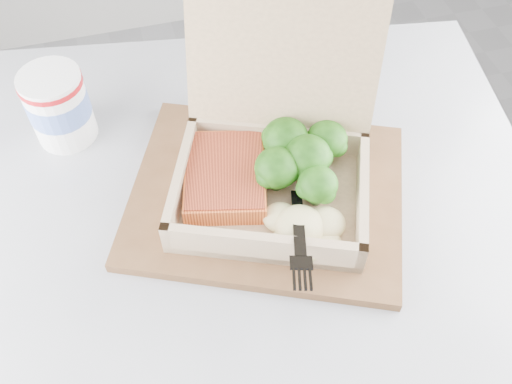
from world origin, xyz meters
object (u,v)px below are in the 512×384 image
object	(u,v)px
cafe_table	(245,311)
serving_tray	(266,194)
takeout_container	(274,150)
paper_cup	(58,105)

from	to	relation	value
cafe_table	serving_tray	xyz separation A→B (m)	(0.04, 0.05, 0.19)
serving_tray	cafe_table	bearing A→B (deg)	-129.55
serving_tray	takeout_container	size ratio (longest dim) A/B	1.13
cafe_table	takeout_container	xyz separation A→B (m)	(0.06, 0.07, 0.24)
takeout_container	paper_cup	size ratio (longest dim) A/B	2.86
serving_tray	paper_cup	world-z (taller)	paper_cup
serving_tray	takeout_container	xyz separation A→B (m)	(0.01, 0.02, 0.06)
cafe_table	serving_tray	bearing A→B (deg)	50.45
cafe_table	serving_tray	distance (m)	0.20
serving_tray	takeout_container	distance (m)	0.06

